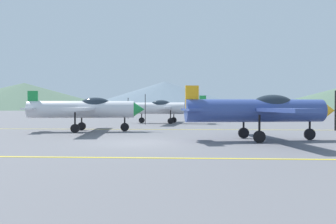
{
  "coord_description": "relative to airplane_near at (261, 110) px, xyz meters",
  "views": [
    {
      "loc": [
        2.11,
        -15.16,
        1.67
      ],
      "look_at": [
        0.71,
        10.0,
        1.2
      ],
      "focal_mm": 36.32,
      "sensor_mm": 36.0,
      "label": 1
    }
  ],
  "objects": [
    {
      "name": "apron_line_near",
      "position": [
        -5.66,
        -5.78,
        -1.47
      ],
      "size": [
        80.0,
        0.16,
        0.01
      ],
      "primitive_type": "cube",
      "color": "yellow",
      "rests_on": "ground_plane"
    },
    {
      "name": "airplane_mid",
      "position": [
        -10.04,
        5.04,
        0.0
      ],
      "size": [
        7.63,
        8.75,
        2.62
      ],
      "color": "silver",
      "rests_on": "ground_plane"
    },
    {
      "name": "airplane_near",
      "position": [
        0.0,
        0.0,
        0.0
      ],
      "size": [
        7.64,
        8.75,
        2.62
      ],
      "color": "#33478C",
      "rests_on": "ground_plane"
    },
    {
      "name": "hill_centerleft",
      "position": [
        -12.79,
        123.57,
        4.35
      ],
      "size": [
        74.77,
        74.77,
        11.65
      ],
      "primitive_type": "cone",
      "color": "slate",
      "rests_on": "ground_plane"
    },
    {
      "name": "hill_left",
      "position": [
        -78.34,
        135.9,
        4.6
      ],
      "size": [
        88.7,
        88.7,
        12.16
      ],
      "primitive_type": "cone",
      "color": "#4C6651",
      "rests_on": "ground_plane"
    },
    {
      "name": "ground_plane",
      "position": [
        -5.66,
        -1.33,
        -1.47
      ],
      "size": [
        400.0,
        400.0,
        0.0
      ],
      "primitive_type": "plane",
      "color": "slate"
    },
    {
      "name": "airplane_far",
      "position": [
        -5.41,
        15.52,
        0.0
      ],
      "size": [
        7.62,
        8.75,
        2.62
      ],
      "color": "silver",
      "rests_on": "ground_plane"
    },
    {
      "name": "apron_line_far",
      "position": [
        -5.66,
        7.2,
        -1.47
      ],
      "size": [
        80.0,
        0.16,
        0.01
      ],
      "primitive_type": "cube",
      "color": "yellow",
      "rests_on": "ground_plane"
    },
    {
      "name": "car_sedan",
      "position": [
        3.77,
        23.51,
        -0.63
      ],
      "size": [
        4.61,
        2.8,
        1.62
      ],
      "color": "red",
      "rests_on": "ground_plane"
    }
  ]
}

